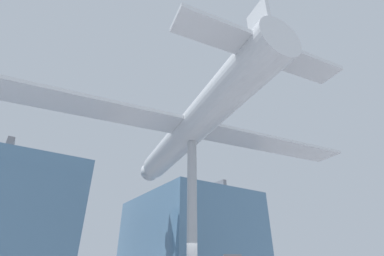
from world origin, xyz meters
The scene contains 3 objects.
glass_pavilion_right centered at (8.12, 13.12, 3.88)m, with size 9.67×13.05×8.34m.
support_pylon_central centered at (0.00, 0.00, 3.66)m, with size 0.47×0.47×7.33m.
suspended_airplane centered at (0.04, 0.24, 8.19)m, with size 20.66×15.70×3.16m.
Camera 1 is at (-6.73, -10.23, 1.78)m, focal length 24.00 mm.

